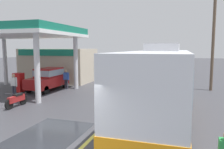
{
  "coord_description": "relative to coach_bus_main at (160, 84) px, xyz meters",
  "views": [
    {
      "loc": [
        3.26,
        -5.31,
        3.46
      ],
      "look_at": [
        -1.5,
        10.0,
        1.6
      ],
      "focal_mm": 36.38,
      "sensor_mm": 36.0,
      "label": 1
    }
  ],
  "objects": [
    {
      "name": "car_trailing_behind_bus",
      "position": [
        -0.39,
        17.95,
        -0.71
      ],
      "size": [
        1.7,
        4.2,
        1.82
      ],
      "color": "olive",
      "rests_on": "ground"
    },
    {
      "name": "utility_pole_roadside",
      "position": [
        3.3,
        9.0,
        2.81
      ],
      "size": [
        1.8,
        0.24,
        8.7
      ],
      "color": "brown",
      "rests_on": "ground"
    },
    {
      "name": "pedestrian_near_pump",
      "position": [
        -8.39,
        5.97,
        -0.79
      ],
      "size": [
        0.55,
        0.22,
        1.66
      ],
      "color": "#33333F",
      "rests_on": "ground"
    },
    {
      "name": "gas_station_roadside",
      "position": [
        -11.4,
        7.94,
        0.91
      ],
      "size": [
        9.1,
        11.95,
        5.1
      ],
      "color": "#147259",
      "rests_on": "ground"
    },
    {
      "name": "lane_divider_stripe",
      "position": [
        -2.28,
        9.24,
        -1.72
      ],
      "size": [
        0.16,
        50.0,
        0.01
      ],
      "primitive_type": "cube",
      "color": "#D8CC4C",
      "rests_on": "ground"
    },
    {
      "name": "minibus_opposing_lane",
      "position": [
        -4.46,
        16.13,
        -0.25
      ],
      "size": [
        2.04,
        6.13,
        2.44
      ],
      "color": "#264C9E",
      "rests_on": "ground"
    },
    {
      "name": "pedestrian_by_shop",
      "position": [
        -10.34,
        1.97,
        -0.79
      ],
      "size": [
        0.55,
        0.22,
        1.66
      ],
      "color": "#33333F",
      "rests_on": "ground"
    },
    {
      "name": "car_at_pump",
      "position": [
        -9.6,
        5.16,
        -0.71
      ],
      "size": [
        1.7,
        4.2,
        1.82
      ],
      "color": "maroon",
      "rests_on": "ground"
    },
    {
      "name": "ground",
      "position": [
        -2.28,
        14.24,
        -1.72
      ],
      "size": [
        120.0,
        120.0,
        0.0
      ],
      "primitive_type": "plane",
      "color": "#38383D"
    },
    {
      "name": "wet_puddle_patch",
      "position": [
        -4.05,
        -4.5,
        -1.72
      ],
      "size": [
        2.56,
        5.84,
        0.01
      ],
      "primitive_type": "cube",
      "color": "#26282D",
      "rests_on": "ground"
    },
    {
      "name": "motorcycle_parked_forecourt",
      "position": [
        -8.31,
        -0.22,
        -1.28
      ],
      "size": [
        0.55,
        1.8,
        0.92
      ],
      "color": "black",
      "rests_on": "ground"
    },
    {
      "name": "coach_bus_main",
      "position": [
        0.0,
        0.0,
        0.0
      ],
      "size": [
        2.6,
        11.04,
        3.69
      ],
      "color": "silver",
      "rests_on": "ground"
    }
  ]
}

